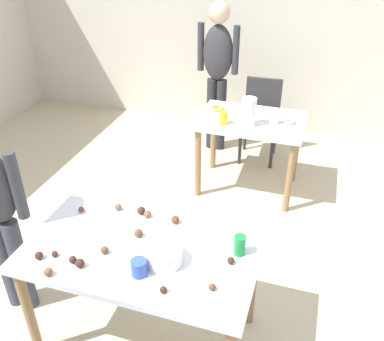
% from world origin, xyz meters
% --- Properties ---
extents(ground_plane, '(6.40, 6.40, 0.00)m').
position_xyz_m(ground_plane, '(0.00, 0.00, 0.00)').
color(ground_plane, beige).
extents(wall_back, '(6.40, 0.10, 2.60)m').
position_xyz_m(wall_back, '(0.00, 3.20, 1.30)').
color(wall_back, beige).
rests_on(wall_back, ground_plane).
extents(dining_table_near, '(1.33, 0.76, 0.75)m').
position_xyz_m(dining_table_near, '(-0.08, -0.17, 0.65)').
color(dining_table_near, silver).
rests_on(dining_table_near, ground_plane).
extents(dining_table_far, '(0.97, 0.67, 0.75)m').
position_xyz_m(dining_table_far, '(0.18, 1.76, 0.62)').
color(dining_table_far, white).
rests_on(dining_table_far, ground_plane).
extents(chair_far_table, '(0.42, 0.42, 0.87)m').
position_xyz_m(chair_far_table, '(0.17, 2.45, 0.50)').
color(chair_far_table, '#2D2D33').
rests_on(chair_far_table, ground_plane).
extents(person_adult_far, '(0.45, 0.22, 1.63)m').
position_xyz_m(person_adult_far, '(-0.34, 2.48, 0.99)').
color(person_adult_far, '#28282D').
rests_on(person_adult_far, ground_plane).
extents(mixing_bowl, '(0.21, 0.21, 0.09)m').
position_xyz_m(mixing_bowl, '(0.08, -0.23, 0.79)').
color(mixing_bowl, white).
rests_on(mixing_bowl, dining_table_near).
extents(soda_can, '(0.07, 0.07, 0.12)m').
position_xyz_m(soda_can, '(0.46, -0.04, 0.81)').
color(soda_can, '#198438').
rests_on(soda_can, dining_table_near).
extents(fork_near, '(0.17, 0.02, 0.01)m').
position_xyz_m(fork_near, '(-0.49, -0.16, 0.75)').
color(fork_near, silver).
rests_on(fork_near, dining_table_near).
extents(cup_near_0, '(0.09, 0.09, 0.09)m').
position_xyz_m(cup_near_0, '(-0.01, -0.35, 0.80)').
color(cup_near_0, '#3351B2').
rests_on(cup_near_0, dining_table_near).
extents(cake_ball_0, '(0.04, 0.04, 0.04)m').
position_xyz_m(cake_ball_0, '(0.39, -0.34, 0.77)').
color(cake_ball_0, brown).
rests_on(cake_ball_0, dining_table_near).
extents(cake_ball_1, '(0.05, 0.05, 0.05)m').
position_xyz_m(cake_ball_1, '(-0.13, -0.08, 0.78)').
color(cake_ball_1, brown).
rests_on(cake_ball_1, dining_table_near).
extents(cake_ball_2, '(0.05, 0.05, 0.05)m').
position_xyz_m(cake_ball_2, '(-0.33, -0.40, 0.78)').
color(cake_ball_2, '#3D2319').
rests_on(cake_ball_2, dining_table_near).
extents(cake_ball_3, '(0.04, 0.04, 0.04)m').
position_xyz_m(cake_ball_3, '(0.43, -0.13, 0.77)').
color(cake_ball_3, '#3D2319').
rests_on(cake_ball_3, dining_table_near).
extents(cake_ball_4, '(0.04, 0.04, 0.04)m').
position_xyz_m(cake_ball_4, '(-0.51, -0.37, 0.77)').
color(cake_ball_4, '#3D2319').
rests_on(cake_ball_4, dining_table_near).
extents(cake_ball_5, '(0.05, 0.05, 0.05)m').
position_xyz_m(cake_ball_5, '(-0.46, -0.51, 0.77)').
color(cake_ball_5, brown).
rests_on(cake_ball_5, dining_table_near).
extents(cake_ball_6, '(0.05, 0.05, 0.05)m').
position_xyz_m(cake_ball_6, '(-0.16, 0.11, 0.77)').
color(cake_ball_6, brown).
rests_on(cake_ball_6, dining_table_near).
extents(cake_ball_7, '(0.04, 0.04, 0.04)m').
position_xyz_m(cake_ball_7, '(0.16, -0.43, 0.77)').
color(cake_ball_7, '#3D2319').
rests_on(cake_ball_7, dining_table_near).
extents(cake_ball_8, '(0.05, 0.05, 0.05)m').
position_xyz_m(cake_ball_8, '(0.03, 0.11, 0.78)').
color(cake_ball_8, brown).
rests_on(cake_ball_8, dining_table_near).
extents(cake_ball_9, '(0.04, 0.04, 0.04)m').
position_xyz_m(cake_ball_9, '(-0.58, 0.04, 0.77)').
color(cake_ball_9, brown).
rests_on(cake_ball_9, dining_table_near).
extents(cake_ball_10, '(0.04, 0.04, 0.04)m').
position_xyz_m(cake_ball_10, '(-0.39, -0.38, 0.77)').
color(cake_ball_10, '#3D2319').
rests_on(cake_ball_10, dining_table_near).
extents(cake_ball_11, '(0.05, 0.05, 0.05)m').
position_xyz_m(cake_ball_11, '(-0.21, 0.13, 0.78)').
color(cake_ball_11, '#3D2319').
rests_on(cake_ball_11, dining_table_near).
extents(cake_ball_12, '(0.04, 0.04, 0.04)m').
position_xyz_m(cake_ball_12, '(-0.26, -0.26, 0.77)').
color(cake_ball_12, brown).
rests_on(cake_ball_12, dining_table_near).
extents(cake_ball_13, '(0.05, 0.05, 0.05)m').
position_xyz_m(cake_ball_13, '(-0.58, -0.41, 0.77)').
color(cake_ball_13, '#3D2319').
rests_on(cake_ball_13, dining_table_near).
extents(cake_ball_14, '(0.04, 0.04, 0.04)m').
position_xyz_m(cake_ball_14, '(-0.37, 0.13, 0.77)').
color(cake_ball_14, brown).
rests_on(cake_ball_14, dining_table_near).
extents(pitcher_far, '(0.13, 0.13, 0.26)m').
position_xyz_m(pitcher_far, '(0.18, 1.61, 0.88)').
color(pitcher_far, white).
rests_on(pitcher_far, dining_table_far).
extents(cup_far_0, '(0.08, 0.08, 0.12)m').
position_xyz_m(cup_far_0, '(-0.04, 1.57, 0.81)').
color(cup_far_0, yellow).
rests_on(cup_far_0, dining_table_far).
extents(cup_far_1, '(0.08, 0.08, 0.11)m').
position_xyz_m(cup_far_1, '(0.39, 1.72, 0.80)').
color(cup_far_1, white).
rests_on(cup_far_1, dining_table_far).
extents(donut_far_0, '(0.10, 0.10, 0.03)m').
position_xyz_m(donut_far_0, '(0.53, 1.77, 0.76)').
color(donut_far_0, pink).
rests_on(donut_far_0, dining_table_far).
extents(donut_far_1, '(0.13, 0.13, 0.04)m').
position_xyz_m(donut_far_1, '(0.28, 1.92, 0.77)').
color(donut_far_1, white).
rests_on(donut_far_1, dining_table_far).
extents(donut_far_2, '(0.12, 0.12, 0.04)m').
position_xyz_m(donut_far_2, '(-0.17, 1.87, 0.77)').
color(donut_far_2, gold).
rests_on(donut_far_2, dining_table_far).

